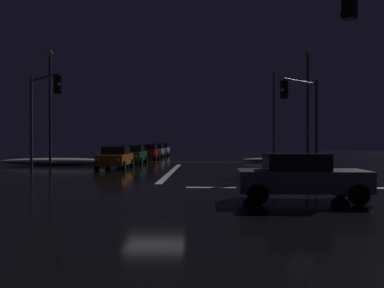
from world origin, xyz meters
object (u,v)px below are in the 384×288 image
(sedan_green, at_px, (133,154))
(streetlamp_left_near, at_px, (50,99))
(sedan_red, at_px, (148,152))
(streetlamp_right_far, at_px, (274,107))
(sedan_black, at_px, (163,149))
(sedan_orange, at_px, (115,157))
(sedan_gray_crossing, at_px, (300,177))
(traffic_signal_ne, at_px, (303,107))
(sedan_silver, at_px, (155,151))
(streetlamp_right_near, at_px, (308,99))
(sedan_white, at_px, (162,149))
(traffic_signal_nw, at_px, (42,104))

(sedan_green, height_order, streetlamp_left_near, streetlamp_left_near)
(sedan_red, height_order, streetlamp_right_far, streetlamp_right_far)
(sedan_red, bearing_deg, sedan_black, 90.71)
(sedan_orange, distance_m, sedan_gray_crossing, 17.77)
(sedan_gray_crossing, relative_size, traffic_signal_ne, 0.74)
(sedan_silver, xyz_separation_m, streetlamp_right_near, (13.44, -14.71, 4.33))
(sedan_orange, xyz_separation_m, sedan_white, (0.68, 23.99, 0.00))
(sedan_white, bearing_deg, sedan_green, -91.73)
(sedan_green, relative_size, streetlamp_left_near, 0.48)
(traffic_signal_ne, bearing_deg, sedan_red, 126.75)
(sedan_gray_crossing, height_order, streetlamp_right_near, streetlamp_right_near)
(sedan_black, bearing_deg, streetlamp_right_far, -36.21)
(sedan_silver, bearing_deg, sedan_green, -92.28)
(sedan_gray_crossing, bearing_deg, sedan_orange, 122.11)
(traffic_signal_nw, bearing_deg, sedan_silver, 77.88)
(traffic_signal_ne, bearing_deg, sedan_green, 142.17)
(traffic_signal_nw, xyz_separation_m, streetlamp_right_far, (17.97, 22.37, 1.51))
(streetlamp_right_near, bearing_deg, sedan_orange, -167.33)
(sedan_red, bearing_deg, streetlamp_right_far, 26.17)
(streetlamp_left_near, bearing_deg, traffic_signal_nw, -73.65)
(sedan_orange, height_order, sedan_black, same)
(sedan_orange, height_order, sedan_gray_crossing, same)
(sedan_green, distance_m, streetlamp_left_near, 7.99)
(sedan_orange, distance_m, streetlamp_right_near, 15.04)
(sedan_white, height_order, sedan_gray_crossing, same)
(sedan_black, distance_m, streetlamp_right_near, 29.75)
(sedan_white, relative_size, streetlamp_left_near, 0.48)
(sedan_silver, bearing_deg, streetlamp_right_near, -47.58)
(sedan_silver, distance_m, sedan_white, 6.12)
(sedan_black, bearing_deg, sedan_red, -89.29)
(sedan_silver, bearing_deg, sedan_red, -90.72)
(sedan_green, height_order, streetlamp_right_far, streetlamp_right_far)
(sedan_green, bearing_deg, streetlamp_right_far, 42.88)
(sedan_orange, xyz_separation_m, traffic_signal_ne, (12.24, -3.15, 3.22))
(sedan_green, xyz_separation_m, traffic_signal_nw, (-4.06, -9.46, 3.45))
(traffic_signal_nw, height_order, streetlamp_right_far, streetlamp_right_far)
(traffic_signal_ne, bearing_deg, sedan_orange, 165.57)
(traffic_signal_nw, relative_size, streetlamp_right_near, 0.69)
(sedan_gray_crossing, distance_m, streetlamp_right_far, 34.87)
(sedan_orange, bearing_deg, sedan_black, 89.34)
(sedan_silver, height_order, streetlamp_right_far, streetlamp_right_far)
(sedan_silver, relative_size, traffic_signal_nw, 0.70)
(sedan_green, xyz_separation_m, streetlamp_right_far, (13.90, 12.91, 4.95))
(sedan_red, height_order, sedan_white, same)
(sedan_black, height_order, streetlamp_right_near, streetlamp_right_near)
(sedan_red, relative_size, streetlamp_right_near, 0.49)
(sedan_orange, distance_m, sedan_silver, 17.88)
(sedan_orange, xyz_separation_m, sedan_red, (0.54, 12.52, 0.00))
(sedan_orange, height_order, traffic_signal_nw, traffic_signal_nw)
(traffic_signal_nw, xyz_separation_m, traffic_signal_ne, (16.16, 0.06, -0.22))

